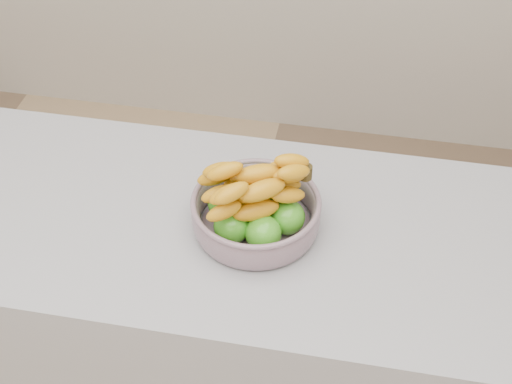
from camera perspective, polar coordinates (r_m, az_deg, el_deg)
counter at (r=1.89m, az=-5.54°, el=-11.66°), size 2.00×0.60×0.90m
fruit_bowl at (r=1.47m, az=0.00°, el=-1.33°), size 0.27×0.27×0.17m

